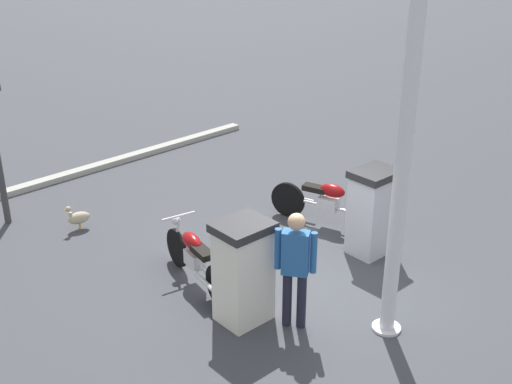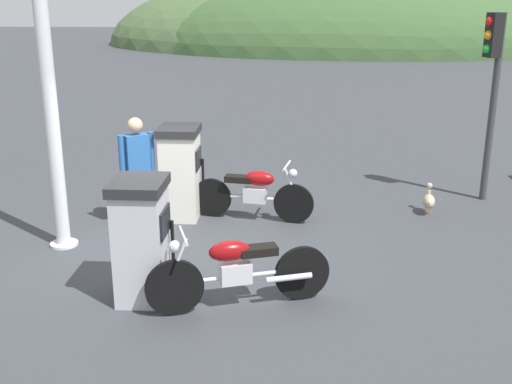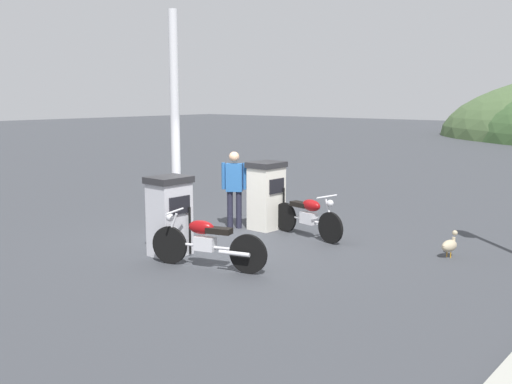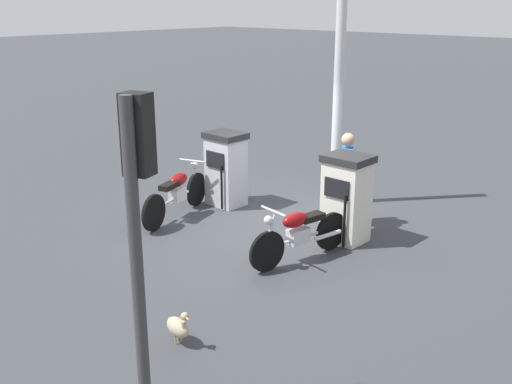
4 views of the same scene
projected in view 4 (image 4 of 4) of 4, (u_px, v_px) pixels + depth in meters
The scene contains 9 objects.
ground_plane at pixel (274, 223), 11.08m from camera, with size 120.00×120.00×0.00m, color #383A3F.
fuel_pump_near at pixel (226, 168), 11.89m from camera, with size 0.66×0.76×1.48m.
fuel_pump_far at pixel (346, 198), 10.08m from camera, with size 0.68×0.76×1.51m.
motorcycle_near_pump at pixel (177, 193), 11.29m from camera, with size 2.11×0.82×0.97m.
motorcycle_far_pump at pixel (299, 232), 9.37m from camera, with size 1.97×0.67×0.96m.
attendant_person at pixel (346, 173), 10.69m from camera, with size 0.52×0.40×1.72m.
wandering_duck at pixel (178, 326), 7.14m from camera, with size 0.26×0.49×0.49m.
roadside_traffic_light at pixel (138, 206), 5.27m from camera, with size 0.40×0.29×3.21m.
canopy_support_pole at pixel (338, 89), 11.51m from camera, with size 0.40×0.40×4.76m.
Camera 4 is at (7.96, 6.65, 3.95)m, focal length 42.04 mm.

